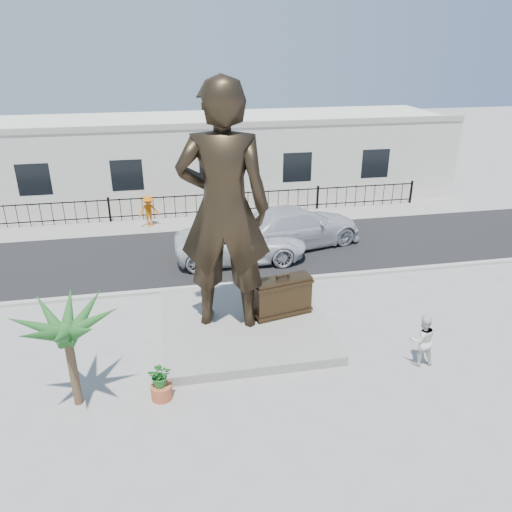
{
  "coord_description": "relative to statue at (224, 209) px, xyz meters",
  "views": [
    {
      "loc": [
        -2.75,
        -12.24,
        8.71
      ],
      "look_at": [
        0.0,
        2.0,
        2.3
      ],
      "focal_mm": 35.0,
      "sensor_mm": 36.0,
      "label": 1
    }
  ],
  "objects": [
    {
      "name": "fence",
      "position": [
        1.04,
        11.21,
        -3.46
      ],
      "size": [
        22.0,
        0.1,
        1.2
      ],
      "primitive_type": "cube",
      "color": "black",
      "rests_on": "ground"
    },
    {
      "name": "car_silver",
      "position": [
        4.02,
        6.41,
        -3.17
      ],
      "size": [
        6.54,
        3.96,
        1.77
      ],
      "primitive_type": "imported",
      "rotation": [
        0.0,
        0.0,
        1.83
      ],
      "color": "#B8BABD",
      "rests_on": "street"
    },
    {
      "name": "car_white",
      "position": [
        1.34,
        5.34,
        -3.29
      ],
      "size": [
        5.57,
        2.7,
        1.53
      ],
      "primitive_type": "imported",
      "rotation": [
        0.0,
        0.0,
        1.54
      ],
      "color": "silver",
      "rests_on": "street"
    },
    {
      "name": "plinth",
      "position": [
        0.54,
        -0.09,
        -3.91
      ],
      "size": [
        5.2,
        5.2,
        0.3
      ],
      "primitive_type": "cube",
      "color": "gray",
      "rests_on": "ground"
    },
    {
      "name": "statue",
      "position": [
        0.0,
        0.0,
        0.0
      ],
      "size": [
        3.08,
        2.38,
        7.53
      ],
      "primitive_type": "imported",
      "rotation": [
        0.0,
        0.0,
        2.91
      ],
      "color": "#2D2216",
      "rests_on": "plinth"
    },
    {
      "name": "suitcase",
      "position": [
        1.84,
        0.03,
        -3.1
      ],
      "size": [
        1.96,
        0.98,
        1.32
      ],
      "primitive_type": "cube",
      "rotation": [
        0.0,
        0.0,
        0.21
      ],
      "color": "#332515",
      "rests_on": "plinth"
    },
    {
      "name": "curb",
      "position": [
        1.04,
        2.91,
        -4.0
      ],
      "size": [
        40.0,
        0.25,
        0.12
      ],
      "primitive_type": "cube",
      "color": "#A5A399",
      "rests_on": "ground"
    },
    {
      "name": "ground",
      "position": [
        1.04,
        -1.59,
        -4.06
      ],
      "size": [
        100.0,
        100.0,
        0.0
      ],
      "primitive_type": "plane",
      "color": "#9E9991",
      "rests_on": "ground"
    },
    {
      "name": "worker",
      "position": [
        -2.47,
        10.11,
        -3.25
      ],
      "size": [
        1.13,
        0.81,
        1.58
      ],
      "primitive_type": "imported",
      "rotation": [
        0.0,
        0.0,
        0.24
      ],
      "color": "#D8660B",
      "rests_on": "far_sidewalk"
    },
    {
      "name": "planter",
      "position": [
        -2.14,
        -3.07,
        -3.86
      ],
      "size": [
        0.56,
        0.56,
        0.4
      ],
      "primitive_type": "cylinder",
      "color": "#B1522F",
      "rests_on": "ground"
    },
    {
      "name": "shrub",
      "position": [
        -2.14,
        -3.07,
        -3.33
      ],
      "size": [
        0.65,
        0.57,
        0.67
      ],
      "primitive_type": "imported",
      "rotation": [
        0.0,
        0.0,
        -0.09
      ],
      "color": "#226B23",
      "rests_on": "planter"
    },
    {
      "name": "building",
      "position": [
        1.04,
        15.41,
        -1.86
      ],
      "size": [
        28.0,
        7.0,
        4.4
      ],
      "primitive_type": "cube",
      "color": "silver",
      "rests_on": "ground"
    },
    {
      "name": "tourist",
      "position": [
        5.21,
        -2.94,
        -3.27
      ],
      "size": [
        0.8,
        0.64,
        1.58
      ],
      "primitive_type": "imported",
      "rotation": [
        0.0,
        0.0,
        3.08
      ],
      "color": "white",
      "rests_on": "ground"
    },
    {
      "name": "palm_tree",
      "position": [
        -4.27,
        -2.86,
        -4.06
      ],
      "size": [
        1.8,
        1.8,
        3.2
      ],
      "primitive_type": null,
      "color": "#1E521D",
      "rests_on": "ground"
    },
    {
      "name": "street",
      "position": [
        1.04,
        6.41,
        -4.06
      ],
      "size": [
        40.0,
        7.0,
        0.01
      ],
      "primitive_type": "cube",
      "color": "black",
      "rests_on": "ground"
    },
    {
      "name": "far_sidewalk",
      "position": [
        1.04,
        10.41,
        -4.05
      ],
      "size": [
        40.0,
        2.5,
        0.02
      ],
      "primitive_type": "cube",
      "color": "#9E9991",
      "rests_on": "ground"
    }
  ]
}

